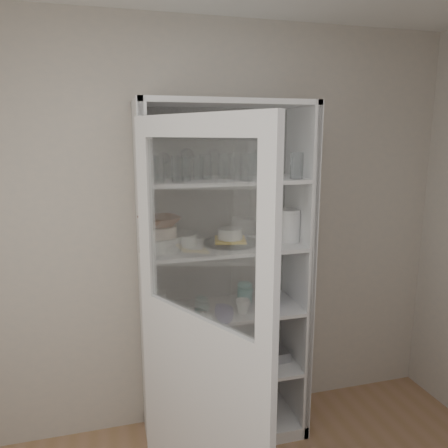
{
  "coord_description": "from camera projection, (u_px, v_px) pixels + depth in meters",
  "views": [
    {
      "loc": [
        -0.48,
        -1.18,
        1.91
      ],
      "look_at": [
        0.2,
        1.27,
        1.39
      ],
      "focal_mm": 35.0,
      "sensor_mm": 36.0,
      "label": 1
    }
  ],
  "objects": [
    {
      "name": "tumbler_10",
      "position": [
        198.0,
        168.0,
        2.47
      ],
      "size": [
        0.08,
        0.08,
        0.13
      ],
      "primitive_type": "cylinder",
      "rotation": [
        0.0,
        0.0,
        0.22
      ],
      "color": "silver",
      "rests_on": "shelf_glass"
    },
    {
      "name": "yellow_trivet",
      "position": [
        230.0,
        240.0,
        2.64
      ],
      "size": [
        0.22,
        0.22,
        0.01
      ],
      "primitive_type": "cube",
      "rotation": [
        0.0,
        0.0,
        -0.25
      ],
      "color": "yellow",
      "rests_on": "glass_platter"
    },
    {
      "name": "tumbler_7",
      "position": [
        153.0,
        168.0,
        2.42
      ],
      "size": [
        0.07,
        0.07,
        0.13
      ],
      "primitive_type": "cylinder",
      "rotation": [
        0.0,
        0.0,
        -0.09
      ],
      "color": "silver",
      "rests_on": "shelf_glass"
    },
    {
      "name": "plate_stack_front",
      "position": [
        160.0,
        244.0,
        2.48
      ],
      "size": [
        0.24,
        0.24,
        0.08
      ],
      "primitive_type": "cylinder",
      "color": "silver",
      "rests_on": "shelf_plates"
    },
    {
      "name": "teal_jar",
      "position": [
        245.0,
        293.0,
        2.79
      ],
      "size": [
        0.1,
        0.1,
        0.11
      ],
      "color": "teal",
      "rests_on": "shelf_mugs"
    },
    {
      "name": "tumbler_2",
      "position": [
        185.0,
        169.0,
        2.36
      ],
      "size": [
        0.09,
        0.09,
        0.13
      ],
      "primitive_type": "cylinder",
      "rotation": [
        0.0,
        0.0,
        0.38
      ],
      "color": "silver",
      "rests_on": "shelf_glass"
    },
    {
      "name": "tumbler_6",
      "position": [
        297.0,
        166.0,
        2.49
      ],
      "size": [
        0.1,
        0.1,
        0.15
      ],
      "primitive_type": "cylinder",
      "rotation": [
        0.0,
        0.0,
        0.34
      ],
      "color": "silver",
      "rests_on": "shelf_glass"
    },
    {
      "name": "tumbler_9",
      "position": [
        206.0,
        167.0,
        2.49
      ],
      "size": [
        0.09,
        0.09,
        0.14
      ],
      "primitive_type": "cylinder",
      "rotation": [
        0.0,
        0.0,
        0.33
      ],
      "color": "silver",
      "rests_on": "shelf_glass"
    },
    {
      "name": "tumbler_8",
      "position": [
        177.0,
        168.0,
        2.43
      ],
      "size": [
        0.08,
        0.08,
        0.14
      ],
      "primitive_type": "cylinder",
      "rotation": [
        0.0,
        0.0,
        -0.12
      ],
      "color": "silver",
      "rests_on": "shelf_glass"
    },
    {
      "name": "cream_bowl",
      "position": [
        160.0,
        231.0,
        2.46
      ],
      "size": [
        0.22,
        0.22,
        0.06
      ],
      "primitive_type": "cylinder",
      "rotation": [
        0.0,
        0.0,
        0.15
      ],
      "color": "beige",
      "rests_on": "plate_stack_front"
    },
    {
      "name": "tumbler_4",
      "position": [
        259.0,
        168.0,
        2.46
      ],
      "size": [
        0.08,
        0.08,
        0.13
      ],
      "primitive_type": "cylinder",
      "rotation": [
        0.0,
        0.0,
        0.28
      ],
      "color": "silver",
      "rests_on": "shelf_glass"
    },
    {
      "name": "plate_stack_back",
      "position": [
        178.0,
        239.0,
        2.63
      ],
      "size": [
        0.23,
        0.23,
        0.07
      ],
      "primitive_type": "cylinder",
      "color": "silver",
      "rests_on": "shelf_plates"
    },
    {
      "name": "tumbler_12",
      "position": [
        236.0,
        166.0,
        2.5
      ],
      "size": [
        0.07,
        0.07,
        0.15
      ],
      "primitive_type": "cylinder",
      "color": "silver",
      "rests_on": "shelf_glass"
    },
    {
      "name": "mug_teal",
      "position": [
        246.0,
        296.0,
        2.78
      ],
      "size": [
        0.13,
        0.13,
        0.09
      ],
      "primitive_type": "imported",
      "rotation": [
        0.0,
        0.0,
        -0.39
      ],
      "color": "teal",
      "rests_on": "shelf_mugs"
    },
    {
      "name": "glass_platter",
      "position": [
        230.0,
        242.0,
        2.64
      ],
      "size": [
        0.33,
        0.33,
        0.02
      ],
      "primitive_type": "cylinder",
      "rotation": [
        0.0,
        0.0,
        -0.02
      ],
      "color": "silver",
      "rests_on": "shelf_plates"
    },
    {
      "name": "wall_back",
      "position": [
        184.0,
        233.0,
        2.77
      ],
      "size": [
        3.6,
        0.02,
        2.6
      ],
      "primitive_type": "cube",
      "color": "beige",
      "rests_on": "ground"
    },
    {
      "name": "measuring_cups",
      "position": [
        195.0,
        314.0,
        2.55
      ],
      "size": [
        0.11,
        0.11,
        0.04
      ],
      "primitive_type": "cylinder",
      "color": "silver",
      "rests_on": "shelf_mugs"
    },
    {
      "name": "cupboard_door",
      "position": [
        200.0,
        361.0,
        2.04
      ],
      "size": [
        0.46,
        0.81,
        2.0
      ],
      "rotation": [
        0.0,
        0.0,
        -1.08
      ],
      "color": "silver",
      "rests_on": "floor"
    },
    {
      "name": "white_ramekin",
      "position": [
        230.0,
        234.0,
        2.63
      ],
      "size": [
        0.15,
        0.15,
        0.06
      ],
      "primitive_type": "cylinder",
      "rotation": [
        0.0,
        0.0,
        -0.04
      ],
      "color": "silver",
      "rests_on": "yellow_trivet"
    },
    {
      "name": "tin_box",
      "position": [
        271.0,
        355.0,
        2.86
      ],
      "size": [
        0.22,
        0.16,
        0.06
      ],
      "primitive_type": "cube",
      "rotation": [
        0.0,
        0.0,
        0.07
      ],
      "color": "#A1A2A8",
      "rests_on": "shelf_bot"
    },
    {
      "name": "goblet_1",
      "position": [
        187.0,
        162.0,
        2.56
      ],
      "size": [
        0.08,
        0.08,
        0.19
      ],
      "primitive_type": null,
      "color": "silver",
      "rests_on": "shelf_glass"
    },
    {
      "name": "mug_blue",
      "position": [
        268.0,
        298.0,
        2.73
      ],
      "size": [
        0.13,
        0.13,
        0.1
      ],
      "primitive_type": "imported",
      "rotation": [
        0.0,
        0.0,
        -0.0
      ],
      "color": "navy",
      "rests_on": "shelf_mugs"
    },
    {
      "name": "goblet_2",
      "position": [
        254.0,
        163.0,
        2.68
      ],
      "size": [
        0.07,
        0.07,
        0.16
      ],
      "primitive_type": null,
      "color": "silver",
      "rests_on": "shelf_glass"
    },
    {
      "name": "tumbler_0",
      "position": [
        178.0,
        170.0,
        2.31
      ],
      "size": [
        0.07,
        0.07,
        0.13
      ],
      "primitive_type": "cylinder",
      "rotation": [
        0.0,
        0.0,
        0.13
      ],
      "color": "silver",
      "rests_on": "shelf_glass"
    },
    {
      "name": "goblet_0",
      "position": [
        164.0,
        164.0,
        2.54
      ],
      "size": [
        0.07,
        0.07,
        0.16
      ],
      "primitive_type": null,
      "color": "silver",
      "rests_on": "shelf_glass"
    },
    {
      "name": "tumbler_5",
      "position": [
        268.0,
        168.0,
        2.43
      ],
      "size": [
        0.07,
        0.07,
        0.14
      ],
      "primitive_type": "cylinder",
      "rotation": [
        0.0,
        0.0,
        -0.09
      ],
      "color": "silver",
      "rests_on": "shelf_glass"
    },
    {
      "name": "terracotta_bowl",
      "position": [
        159.0,
        221.0,
        2.45
      ],
      "size": [
        0.27,
        0.27,
        0.06
      ],
      "primitive_type": "imported",
      "rotation": [
        0.0,
        0.0,
        0.22
      ],
      "color": "#5B2E1A",
      "rests_on": "cream_bowl"
    },
    {
      "name": "white_canister",
      "position": [
        157.0,
        303.0,
        2.59
      ],
      "size": [
        0.13,
        0.13,
        0.14
      ],
      "primitive_type": "cylinder",
      "rotation": [
        0.0,
        0.0,
        -0.17
      ],
      "color": "silver",
      "rests_on": "shelf_mugs"
    },
    {
      "name": "pantry_cabinet",
      "position": [
        221.0,
        292.0,
        2.75
      ],
      "size": [
        1.0,
        0.45,
        2.1
      ],
      "color": "silver",
      "rests_on": "floor"
    },
    {
      "name": "tumbler_11",
      "position": [
        224.0,
        166.0,
        2.54
      ],
      "size": [
        0.09,
        0.09,
        0.14
      ],
      "primitive_type": "cylinder",
      "rotation": [
        0.0,
        0.0,
        0.3
      ],
      "color": "silver",
      "rests_on": "shelf_glass"
    },
    {
      "name": "grey_bowl_stack",
      "position": [
        289.0,
        225.0,
        2.69
      ],
      "size": [
        0.15,
        0.15,
        0.2
      ],
      "primitive_type": "cylinder",
      "color": "silver",
      "rests_on": "shelf_plates"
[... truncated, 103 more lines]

